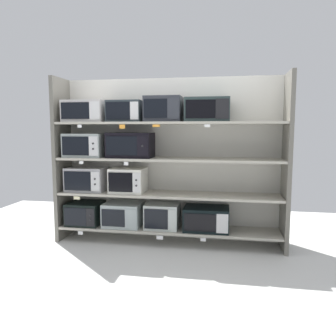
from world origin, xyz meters
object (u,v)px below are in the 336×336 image
microwave_3 (206,218)px  microwave_1 (123,214)px  microwave_5 (128,180)px  microwave_6 (86,145)px  microwave_9 (126,111)px  microwave_2 (162,216)px  microwave_4 (87,179)px  microwave_10 (164,109)px  microwave_0 (85,213)px  microwave_7 (131,145)px  microwave_8 (86,111)px  microwave_11 (207,110)px

microwave_3 → microwave_1: bearing=180.0°
microwave_5 → microwave_6: microwave_6 is taller
microwave_9 → microwave_2: bearing=0.0°
microwave_4 → microwave_9: (0.55, 0.00, 0.89)m
microwave_10 → microwave_1: bearing=180.0°
microwave_9 → microwave_10: 0.50m
microwave_5 → microwave_3: bearing=0.0°
microwave_0 → microwave_6: 0.92m
microwave_4 → microwave_9: 1.05m
microwave_3 → microwave_5: (-1.03, -0.00, 0.47)m
microwave_7 → microwave_9: 0.44m
microwave_1 → microwave_5: 0.47m
microwave_7 → microwave_8: (-0.60, 0.00, 0.44)m
microwave_0 → microwave_11: 2.13m
microwave_10 → microwave_11: 0.55m
microwave_6 → microwave_11: (1.60, 0.00, 0.45)m
microwave_4 → microwave_10: 1.39m
microwave_3 → microwave_10: size_ratio=1.24×
microwave_3 → microwave_8: bearing=-180.0°
microwave_10 → microwave_3: bearing=-0.0°
microwave_3 → microwave_9: size_ratio=1.29×
microwave_2 → microwave_10: size_ratio=0.94×
microwave_0 → microwave_7: 1.13m
microwave_4 → microwave_10: size_ratio=1.11×
microwave_6 → microwave_9: (0.55, -0.00, 0.44)m
microwave_2 → microwave_3: 0.57m
microwave_1 → microwave_4: 0.68m
microwave_0 → microwave_7: size_ratio=0.77×
microwave_0 → microwave_7: microwave_7 is taller
microwave_10 → microwave_11: (0.55, -0.00, -0.01)m
microwave_2 → microwave_7: microwave_7 is taller
microwave_0 → microwave_3: size_ratio=0.78×
microwave_6 → microwave_7: 0.61m
microwave_6 → microwave_0: bearing=-179.8°
microwave_3 → microwave_5: bearing=-180.0°
microwave_8 → microwave_6: bearing=-179.3°
microwave_1 → microwave_2: microwave_2 is taller
microwave_3 → microwave_6: size_ratio=1.11×
microwave_4 → microwave_0: bearing=-180.0°
microwave_7 → microwave_11: bearing=0.0°
microwave_3 → microwave_4: (-1.60, -0.00, 0.47)m
microwave_1 → microwave_2: size_ratio=1.13×
microwave_11 → microwave_9: bearing=-180.0°
microwave_0 → microwave_5: microwave_5 is taller
microwave_5 → microwave_8: size_ratio=0.82×
microwave_9 → microwave_6: bearing=180.0°
microwave_9 → microwave_7: bearing=0.2°
microwave_8 → microwave_11: (1.58, 0.00, 0.01)m
microwave_4 → microwave_1: bearing=0.0°
microwave_6 → microwave_10: microwave_10 is taller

